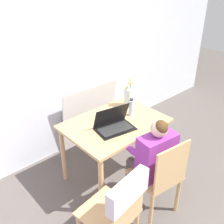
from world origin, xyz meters
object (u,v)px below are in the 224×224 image
at_px(chair_occupied, 160,177).
at_px(person_seated, 153,155).
at_px(chair_spare, 120,205).
at_px(flower_vase, 129,96).
at_px(water_bottle, 131,108).
at_px(laptop, 114,123).

distance_m(chair_occupied, person_seated, 0.21).
bearing_deg(chair_spare, flower_vase, -145.22).
bearing_deg(water_bottle, flower_vase, 51.22).
xyz_separation_m(chair_occupied, person_seated, (0.02, 0.12, 0.18)).
relative_size(laptop, flower_vase, 1.26).
bearing_deg(person_seated, laptop, -76.76).
bearing_deg(person_seated, flower_vase, -111.99).
xyz_separation_m(chair_spare, flower_vase, (1.02, 0.92, 0.24)).
distance_m(chair_spare, water_bottle, 1.17).
relative_size(chair_spare, water_bottle, 4.40).
bearing_deg(water_bottle, chair_occupied, -113.67).
bearing_deg(person_seated, chair_occupied, 90.00).
xyz_separation_m(chair_spare, water_bottle, (0.87, 0.74, 0.22)).
bearing_deg(water_bottle, person_seated, -116.62).
height_order(chair_occupied, chair_spare, chair_spare).
relative_size(chair_occupied, person_seated, 0.84).
distance_m(laptop, water_bottle, 0.33).
bearing_deg(chair_spare, chair_occupied, -179.73).
distance_m(person_seated, flower_vase, 0.86).
height_order(person_seated, water_bottle, person_seated).
height_order(chair_occupied, laptop, laptop).
bearing_deg(laptop, chair_spare, -118.59).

